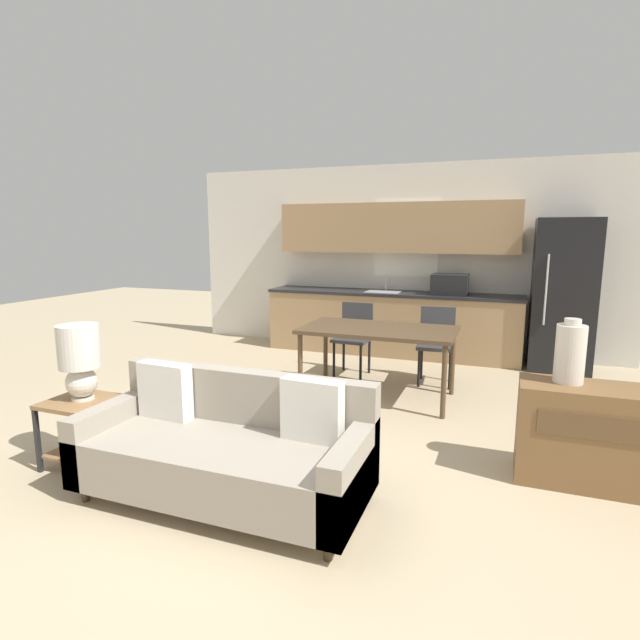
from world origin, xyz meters
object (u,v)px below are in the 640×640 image
Objects in this scene: couch at (228,448)px; dining_chair_far_right at (437,341)px; dining_table at (379,334)px; credenza at (608,438)px; dining_chair_far_left at (354,334)px; refrigerator at (563,295)px; vase at (570,353)px; table_lamp at (80,357)px; side_table at (81,421)px.

dining_chair_far_right reaches higher than couch.
credenza is (1.94, -1.28, -0.34)m from dining_table.
dining_chair_far_left is at bearing 91.31° from couch.
refrigerator reaches higher than dining_chair_far_left.
refrigerator is 3.18m from vase.
dining_chair_far_left is (-2.39, -1.15, -0.46)m from refrigerator.
refrigerator is 2.18× the size of dining_chair_far_right.
dining_chair_far_right is (0.50, 0.77, -0.19)m from dining_table.
dining_table is at bearing -54.99° from dining_chair_far_left.
dining_chair_far_left is at bearing 139.84° from credenza.
table_lamp is at bearing -126.22° from dining_table.
table_lamp is 0.64× the size of dining_chair_far_left.
table_lamp is 3.31m from dining_chair_far_left.
dining_table is at bearing 53.72° from side_table.
dining_chair_far_right reaches higher than dining_table.
side_table is at bearing -129.97° from dining_chair_far_right.
dining_table is 2.84m from table_lamp.
dining_chair_far_right is 1.00× the size of dining_chair_far_left.
side_table is at bearing -126.28° from dining_table.
table_lamp reaches higher than side_table.
couch is 3.35× the size of table_lamp.
dining_table is 0.95m from dining_chair_far_left.
couch is 3.69× the size of side_table.
vase is 0.52× the size of dining_chair_far_right.
dining_table is 1.80× the size of dining_chair_far_right.
dining_chair_far_right is at bearing 54.61° from table_lamp.
couch reaches higher than side_table.
vase is at bearing -94.08° from refrigerator.
table_lamp is at bearing -130.17° from refrigerator.
refrigerator is 4.23× the size of vase.
dining_chair_far_left reaches higher than side_table.
credenza is at bearing 23.43° from couch.
credenza is (0.05, -3.22, -0.60)m from refrigerator.
refrigerator is at bearing 61.30° from couch.
dining_chair_far_right reaches higher than credenza.
table_lamp is 3.79m from credenza.
side_table is 3.79m from dining_chair_far_right.
vase is at bearing 27.16° from couch.
table_lamp is at bearing 179.25° from couch.
dining_chair_far_right is (2.18, 3.06, -0.33)m from table_lamp.
couch is 3.09m from dining_chair_far_left.
dining_chair_far_left is (-2.44, 2.06, 0.15)m from credenza.
refrigerator reaches higher than couch.
vase is (2.10, 1.08, 0.58)m from couch.
table_lamp is at bearing -164.37° from credenza.
side_table is 3.58m from vase.
dining_chair_far_right is at bearing -140.10° from refrigerator.
dining_chair_far_left is at bearing 122.67° from dining_table.
table_lamp is 3.77m from dining_chair_far_right.
vase is 2.99m from dining_chair_far_left.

